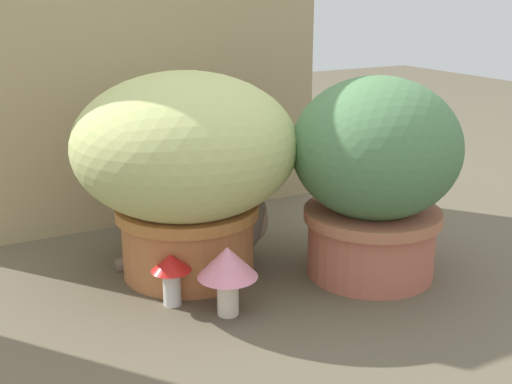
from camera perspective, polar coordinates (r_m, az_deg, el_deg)
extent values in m
plane|color=brown|center=(1.37, 0.17, -8.59)|extent=(6.00, 6.00, 0.00)
cube|color=tan|center=(1.71, -9.88, 13.65)|extent=(1.01, 0.03, 1.00)
cylinder|color=#B86F3E|center=(1.44, -5.86, -4.00)|extent=(0.28, 0.28, 0.16)
cylinder|color=#BA7539|center=(1.42, -5.94, -1.53)|extent=(0.31, 0.31, 0.02)
ellipsoid|color=#BAC375|center=(1.38, -6.12, 4.01)|extent=(0.47, 0.47, 0.31)
cylinder|color=#BB664F|center=(1.45, 9.86, -4.22)|extent=(0.27, 0.27, 0.15)
cylinder|color=#B56C4C|center=(1.43, 9.98, -1.91)|extent=(0.29, 0.29, 0.02)
ellipsoid|color=#4D7A4C|center=(1.39, 10.29, 3.75)|extent=(0.35, 0.35, 0.30)
ellipsoid|color=#756758|center=(1.47, -3.94, -2.27)|extent=(0.28, 0.21, 0.22)
ellipsoid|color=tan|center=(1.50, -0.36, -2.24)|extent=(0.08, 0.11, 0.11)
sphere|color=#756758|center=(1.46, 0.11, 2.49)|extent=(0.13, 0.13, 0.11)
cone|color=#756758|center=(1.48, -0.30, 5.07)|extent=(0.04, 0.04, 0.04)
cone|color=#756758|center=(1.42, 0.54, 4.58)|extent=(0.04, 0.04, 0.04)
cylinder|color=#756758|center=(1.51, -8.62, -5.41)|extent=(0.19, 0.06, 0.07)
cylinder|color=silver|center=(1.27, -2.44, -8.88)|extent=(0.04, 0.04, 0.08)
cone|color=pink|center=(1.24, -2.48, -6.02)|extent=(0.12, 0.12, 0.06)
cylinder|color=silver|center=(1.32, -7.24, -8.15)|extent=(0.04, 0.04, 0.07)
cone|color=red|center=(1.30, -7.33, -6.03)|extent=(0.08, 0.08, 0.03)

